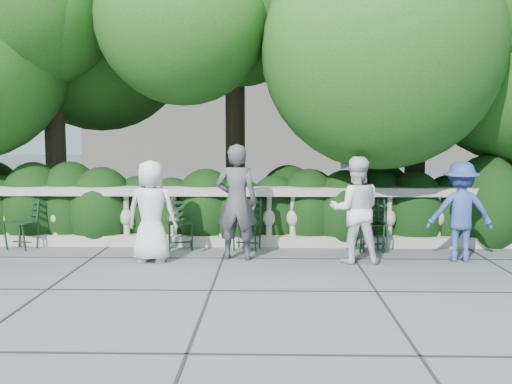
{
  "coord_description": "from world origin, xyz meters",
  "views": [
    {
      "loc": [
        0.21,
        -7.72,
        1.89
      ],
      "look_at": [
        0.0,
        1.0,
        1.0
      ],
      "focal_mm": 40.0,
      "sensor_mm": 36.0,
      "label": 1
    }
  ],
  "objects_px": {
    "chair_b": "(181,251)",
    "person_woman_grey": "(237,202)",
    "chair_f": "(375,253)",
    "chair_a": "(16,251)",
    "person_older_blue": "(460,212)",
    "chair_c": "(245,252)",
    "person_casual_man": "(355,210)",
    "person_businessman": "(152,211)",
    "chair_d": "(371,253)"
  },
  "relations": [
    {
      "from": "chair_c",
      "to": "chair_f",
      "type": "bearing_deg",
      "value": 10.47
    },
    {
      "from": "person_businessman",
      "to": "person_woman_grey",
      "type": "bearing_deg",
      "value": -164.73
    },
    {
      "from": "chair_a",
      "to": "person_businessman",
      "type": "bearing_deg",
      "value": -0.94
    },
    {
      "from": "chair_b",
      "to": "person_older_blue",
      "type": "xyz_separation_m",
      "value": [
        4.27,
        -0.58,
        0.74
      ]
    },
    {
      "from": "chair_c",
      "to": "person_businessman",
      "type": "distance_m",
      "value": 1.71
    },
    {
      "from": "chair_b",
      "to": "person_casual_man",
      "type": "height_order",
      "value": "person_casual_man"
    },
    {
      "from": "person_woman_grey",
      "to": "chair_c",
      "type": "bearing_deg",
      "value": -92.24
    },
    {
      "from": "person_woman_grey",
      "to": "person_casual_man",
      "type": "distance_m",
      "value": 1.76
    },
    {
      "from": "chair_d",
      "to": "person_older_blue",
      "type": "xyz_separation_m",
      "value": [
        1.21,
        -0.5,
        0.74
      ]
    },
    {
      "from": "person_businessman",
      "to": "chair_d",
      "type": "bearing_deg",
      "value": -162.31
    },
    {
      "from": "chair_a",
      "to": "person_businessman",
      "type": "height_order",
      "value": "person_businessman"
    },
    {
      "from": "chair_c",
      "to": "person_casual_man",
      "type": "height_order",
      "value": "person_casual_man"
    },
    {
      "from": "person_businessman",
      "to": "chair_c",
      "type": "bearing_deg",
      "value": -144.83
    },
    {
      "from": "person_businessman",
      "to": "person_older_blue",
      "type": "bearing_deg",
      "value": -171.4
    },
    {
      "from": "chair_a",
      "to": "chair_d",
      "type": "relative_size",
      "value": 1.0
    },
    {
      "from": "chair_b",
      "to": "person_woman_grey",
      "type": "distance_m",
      "value": 1.39
    },
    {
      "from": "chair_f",
      "to": "chair_b",
      "type": "bearing_deg",
      "value": -178.65
    },
    {
      "from": "person_older_blue",
      "to": "chair_c",
      "type": "bearing_deg",
      "value": -6.8
    },
    {
      "from": "chair_c",
      "to": "chair_f",
      "type": "relative_size",
      "value": 1.0
    },
    {
      "from": "chair_b",
      "to": "person_older_blue",
      "type": "distance_m",
      "value": 4.37
    },
    {
      "from": "chair_b",
      "to": "person_older_blue",
      "type": "bearing_deg",
      "value": -19.54
    },
    {
      "from": "person_woman_grey",
      "to": "person_older_blue",
      "type": "relative_size",
      "value": 1.17
    },
    {
      "from": "chair_f",
      "to": "person_casual_man",
      "type": "relative_size",
      "value": 0.54
    },
    {
      "from": "chair_a",
      "to": "person_woman_grey",
      "type": "distance_m",
      "value": 3.76
    },
    {
      "from": "person_businessman",
      "to": "person_older_blue",
      "type": "relative_size",
      "value": 1.02
    },
    {
      "from": "chair_b",
      "to": "person_businessman",
      "type": "xyz_separation_m",
      "value": [
        -0.31,
        -0.74,
        0.75
      ]
    },
    {
      "from": "chair_b",
      "to": "person_older_blue",
      "type": "relative_size",
      "value": 0.57
    },
    {
      "from": "chair_d",
      "to": "person_businessman",
      "type": "xyz_separation_m",
      "value": [
        -3.37,
        -0.66,
        0.75
      ]
    },
    {
      "from": "chair_c",
      "to": "person_woman_grey",
      "type": "relative_size",
      "value": 0.48
    },
    {
      "from": "chair_d",
      "to": "person_older_blue",
      "type": "relative_size",
      "value": 0.57
    },
    {
      "from": "chair_a",
      "to": "chair_b",
      "type": "height_order",
      "value": "same"
    },
    {
      "from": "person_older_blue",
      "to": "person_casual_man",
      "type": "bearing_deg",
      "value": 8.65
    },
    {
      "from": "person_older_blue",
      "to": "person_businessman",
      "type": "bearing_deg",
      "value": 5.25
    },
    {
      "from": "chair_d",
      "to": "chair_a",
      "type": "bearing_deg",
      "value": 175.52
    },
    {
      "from": "chair_c",
      "to": "person_older_blue",
      "type": "distance_m",
      "value": 3.37
    },
    {
      "from": "chair_b",
      "to": "chair_f",
      "type": "distance_m",
      "value": 3.12
    },
    {
      "from": "chair_a",
      "to": "person_woman_grey",
      "type": "height_order",
      "value": "person_woman_grey"
    },
    {
      "from": "person_casual_man",
      "to": "chair_f",
      "type": "bearing_deg",
      "value": -121.13
    },
    {
      "from": "chair_f",
      "to": "person_casual_man",
      "type": "xyz_separation_m",
      "value": [
        -0.43,
        -0.68,
        0.78
      ]
    },
    {
      "from": "person_casual_man",
      "to": "person_older_blue",
      "type": "xyz_separation_m",
      "value": [
        1.58,
        0.15,
        -0.04
      ]
    },
    {
      "from": "person_casual_man",
      "to": "chair_c",
      "type": "bearing_deg",
      "value": -22.4
    },
    {
      "from": "chair_b",
      "to": "person_woman_grey",
      "type": "xyz_separation_m",
      "value": [
        0.94,
        -0.55,
        0.87
      ]
    },
    {
      "from": "chair_d",
      "to": "person_woman_grey",
      "type": "height_order",
      "value": "person_woman_grey"
    },
    {
      "from": "chair_c",
      "to": "chair_f",
      "type": "distance_m",
      "value": 2.08
    },
    {
      "from": "person_businessman",
      "to": "chair_f",
      "type": "bearing_deg",
      "value": -162.08
    },
    {
      "from": "chair_c",
      "to": "person_casual_man",
      "type": "distance_m",
      "value": 1.97
    },
    {
      "from": "chair_a",
      "to": "person_older_blue",
      "type": "bearing_deg",
      "value": 11.14
    },
    {
      "from": "person_woman_grey",
      "to": "person_older_blue",
      "type": "distance_m",
      "value": 3.33
    },
    {
      "from": "chair_c",
      "to": "chair_f",
      "type": "xyz_separation_m",
      "value": [
        2.08,
        -0.05,
        0.0
      ]
    },
    {
      "from": "person_woman_grey",
      "to": "person_older_blue",
      "type": "bearing_deg",
      "value": -172.76
    }
  ]
}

